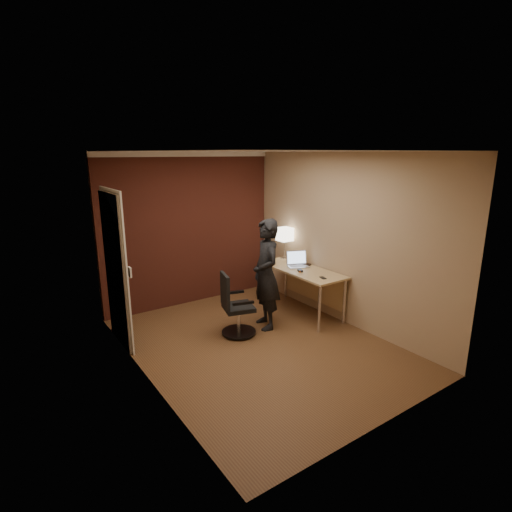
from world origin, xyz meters
The scene contains 9 objects.
room centered at (-0.27, 1.54, 1.37)m, with size 4.00×4.00×4.00m.
desk centered at (1.25, 0.51, 0.60)m, with size 0.60×1.50×0.73m.
desk_lamp centered at (1.35, 1.14, 1.15)m, with size 0.22×0.22×0.54m.
laptop centered at (1.24, 0.68, 0.79)m, with size 0.41×0.37×0.23m.
mouse centered at (1.07, 0.40, 0.75)m, with size 0.06×0.10×0.03m, color black.
phone centered at (1.12, -0.03, 0.73)m, with size 0.06×0.12×0.01m, color black.
wallet centered at (1.39, 0.61, 0.74)m, with size 0.09×0.11×0.02m, color black.
office_chair centered at (-0.10, 0.42, 0.39)m, with size 0.49×0.55×0.88m.
person centered at (0.42, 0.40, 0.80)m, with size 0.58×0.38×1.60m, color black.
Camera 1 is at (-2.79, -3.99, 2.49)m, focal length 28.00 mm.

